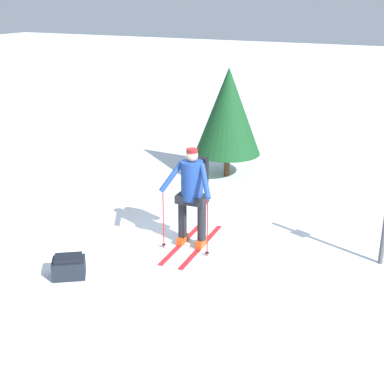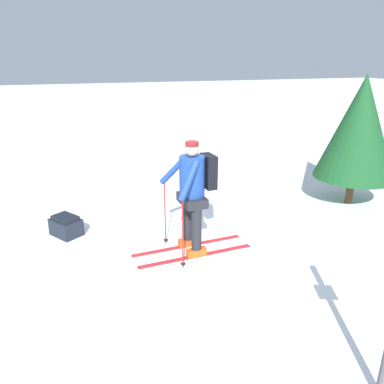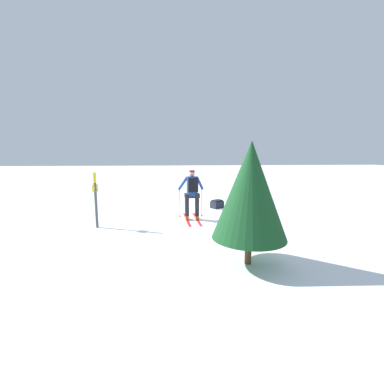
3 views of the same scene
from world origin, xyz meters
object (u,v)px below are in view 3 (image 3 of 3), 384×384
trail_marker (96,195)px  pine_tree (250,190)px  skier (192,191)px  dropped_backpack (217,204)px

trail_marker → pine_tree: size_ratio=0.67×
skier → trail_marker: (0.71, -3.06, 0.01)m
skier → pine_tree: size_ratio=0.72×
skier → pine_tree: pine_tree is taller
skier → trail_marker: 3.14m
skier → pine_tree: 3.85m
dropped_backpack → pine_tree: (5.56, -0.34, 1.40)m
skier → dropped_backpack: size_ratio=3.04×
skier → pine_tree: bearing=13.4°
dropped_backpack → trail_marker: trail_marker is taller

